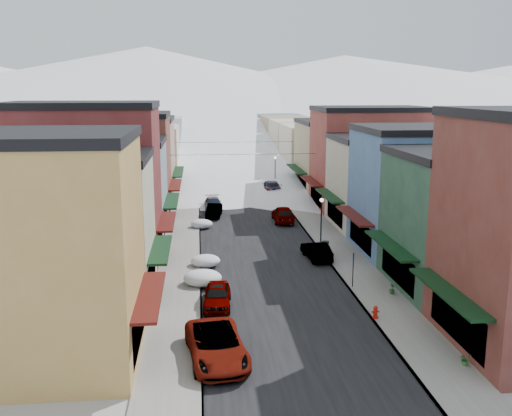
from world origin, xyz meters
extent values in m
plane|color=gray|center=(0.00, 0.00, 0.00)|extent=(600.00, 600.00, 0.00)
cube|color=black|center=(0.00, 60.00, 0.01)|extent=(10.00, 160.00, 0.01)
cube|color=gray|center=(-6.60, 60.00, 0.07)|extent=(3.20, 160.00, 0.15)
cube|color=gray|center=(6.60, 60.00, 0.07)|extent=(3.20, 160.00, 0.15)
cube|color=slate|center=(-5.05, 60.00, 0.07)|extent=(0.10, 160.00, 0.15)
cube|color=slate|center=(5.05, 60.00, 0.07)|extent=(0.10, 160.00, 0.15)
cube|color=#B78B43|center=(-13.20, 4.00, 5.50)|extent=(10.00, 8.50, 11.00)
cube|color=black|center=(-13.20, 4.00, 11.25)|extent=(10.20, 8.70, 0.50)
cube|color=#4C110D|center=(-7.60, 4.00, 3.20)|extent=(1.20, 7.22, 0.15)
cube|color=#BDB898|center=(-13.20, 12.50, 4.50)|extent=(10.00, 8.00, 9.00)
cube|color=black|center=(-13.20, 12.50, 9.25)|extent=(10.20, 8.20, 0.50)
cube|color=black|center=(-7.60, 12.50, 3.20)|extent=(1.20, 6.80, 0.15)
cube|color=maroon|center=(-13.70, 20.50, 6.00)|extent=(11.00, 8.00, 12.00)
cube|color=black|center=(-13.70, 20.50, 12.25)|extent=(11.20, 8.20, 0.50)
cube|color=#4C110D|center=(-7.60, 20.50, 3.20)|extent=(1.20, 6.80, 0.15)
cube|color=#77919F|center=(-13.20, 29.00, 4.25)|extent=(10.00, 9.00, 8.50)
cube|color=black|center=(-13.20, 29.00, 8.75)|extent=(10.20, 9.20, 0.50)
cube|color=black|center=(-7.60, 29.00, 3.20)|extent=(1.20, 7.65, 0.15)
cube|color=brown|center=(-14.20, 38.00, 5.25)|extent=(12.00, 9.00, 10.50)
cube|color=black|center=(-14.20, 38.00, 10.75)|extent=(12.20, 9.20, 0.50)
cube|color=#4C110D|center=(-7.60, 38.00, 3.20)|extent=(1.20, 7.65, 0.15)
cube|color=#A18169|center=(-13.20, 48.00, 4.75)|extent=(10.00, 11.00, 9.50)
cube|color=black|center=(-13.20, 48.00, 9.75)|extent=(10.20, 11.20, 0.50)
cube|color=black|center=(-7.60, 48.00, 3.20)|extent=(1.20, 9.35, 0.15)
cube|color=black|center=(7.60, 3.00, 3.20)|extent=(1.20, 7.65, 0.15)
cube|color=#224632|center=(13.20, 12.00, 4.50)|extent=(10.00, 9.00, 9.00)
cube|color=black|center=(13.20, 12.00, 9.25)|extent=(10.20, 9.20, 0.50)
cube|color=black|center=(7.60, 12.00, 3.20)|extent=(1.20, 7.65, 0.15)
cube|color=#436997|center=(13.20, 21.00, 5.00)|extent=(10.00, 9.00, 10.00)
cube|color=black|center=(13.20, 21.00, 10.25)|extent=(10.20, 9.20, 0.50)
cube|color=#4C110D|center=(7.60, 21.00, 3.20)|extent=(1.20, 7.65, 0.15)
cube|color=#BFB899|center=(13.70, 30.00, 4.25)|extent=(11.00, 9.00, 8.50)
cube|color=black|center=(13.70, 30.00, 8.75)|extent=(11.20, 9.20, 0.50)
cube|color=black|center=(7.60, 30.00, 3.20)|extent=(1.20, 7.65, 0.15)
cube|color=maroon|center=(14.20, 39.00, 5.50)|extent=(12.00, 9.00, 11.00)
cube|color=black|center=(14.20, 39.00, 11.25)|extent=(12.20, 9.20, 0.50)
cube|color=#4C110D|center=(7.60, 39.00, 3.20)|extent=(1.20, 7.65, 0.15)
cube|color=tan|center=(13.20, 49.00, 4.50)|extent=(10.00, 11.00, 9.00)
cube|color=black|center=(13.20, 49.00, 9.25)|extent=(10.20, 11.20, 0.50)
cube|color=black|center=(7.60, 49.00, 3.20)|extent=(1.20, 9.35, 0.15)
cube|color=gray|center=(-12.50, 62.00, 4.00)|extent=(9.00, 13.00, 8.00)
cube|color=gray|center=(12.50, 62.00, 4.00)|extent=(9.00, 13.00, 8.00)
cube|color=gray|center=(-12.50, 76.00, 4.00)|extent=(9.00, 13.00, 8.00)
cube|color=gray|center=(12.50, 76.00, 4.00)|extent=(9.00, 13.00, 8.00)
cube|color=gray|center=(-12.50, 90.00, 4.00)|extent=(9.00, 13.00, 8.00)
cube|color=gray|center=(12.50, 90.00, 4.00)|extent=(9.00, 13.00, 8.00)
cube|color=gray|center=(-12.50, 104.00, 4.00)|extent=(9.00, 13.00, 8.00)
cube|color=gray|center=(12.50, 104.00, 4.00)|extent=(9.00, 13.00, 8.00)
cube|color=silver|center=(0.00, 225.00, 6.00)|extent=(360.00, 40.00, 12.00)
cone|color=white|center=(-30.00, 275.00, 17.00)|extent=(300.00, 300.00, 34.00)
cone|color=white|center=(70.00, 270.00, 15.00)|extent=(320.00, 320.00, 30.00)
cone|color=white|center=(170.00, 290.00, 13.00)|extent=(280.00, 280.00, 26.00)
cylinder|color=black|center=(0.00, 40.00, 6.20)|extent=(16.40, 0.04, 0.04)
cylinder|color=black|center=(0.00, 55.00, 6.20)|extent=(16.40, 0.04, 0.04)
imported|color=white|center=(-4.30, 3.00, 0.82)|extent=(3.42, 6.21, 1.65)
imported|color=#94959B|center=(-4.02, 10.29, 0.71)|extent=(1.97, 4.29, 1.43)
imported|color=black|center=(-3.50, 35.88, 0.69)|extent=(1.99, 4.31, 1.37)
imported|color=#9C9FA4|center=(-3.50, 39.78, 0.67)|extent=(1.96, 4.64, 1.34)
imported|color=black|center=(4.24, 19.63, 0.71)|extent=(1.93, 4.41, 1.41)
imported|color=gray|center=(3.50, 32.88, 0.84)|extent=(2.05, 4.95, 1.68)
imported|color=black|center=(4.30, 49.10, 0.85)|extent=(2.47, 5.88, 1.70)
imported|color=#ABACB3|center=(-2.20, 61.69, 0.83)|extent=(2.34, 5.03, 1.67)
imported|color=white|center=(1.48, 67.87, 0.76)|extent=(2.80, 5.61, 1.53)
cylinder|color=red|center=(5.20, 7.11, 0.20)|extent=(0.34, 0.34, 0.10)
cylinder|color=red|center=(5.20, 7.11, 0.45)|extent=(0.24, 0.24, 0.60)
sphere|color=red|center=(5.20, 7.11, 0.79)|extent=(0.26, 0.26, 0.26)
cylinder|color=red|center=(5.20, 7.11, 0.55)|extent=(0.45, 0.10, 0.10)
cylinder|color=black|center=(5.31, 12.61, 1.34)|extent=(0.07, 0.07, 2.39)
cube|color=navy|center=(5.31, 12.61, 2.21)|extent=(0.04, 0.33, 0.43)
cylinder|color=#595C5E|center=(5.20, 20.66, 0.64)|extent=(0.56, 0.56, 0.97)
cylinder|color=black|center=(5.20, 20.66, 1.14)|extent=(0.61, 0.61, 0.06)
cylinder|color=black|center=(5.44, 23.53, 0.20)|extent=(0.28, 0.28, 0.09)
cylinder|color=black|center=(5.44, 23.53, 2.04)|extent=(0.11, 0.11, 3.77)
sphere|color=white|center=(5.44, 23.53, 4.06)|extent=(0.34, 0.34, 0.34)
cylinder|color=black|center=(5.20, 51.73, 0.20)|extent=(0.30, 0.30, 0.10)
cylinder|color=black|center=(5.20, 51.73, 2.18)|extent=(0.12, 0.12, 4.07)
sphere|color=white|center=(5.20, 51.73, 4.37)|extent=(0.37, 0.37, 0.37)
imported|color=#347233|center=(7.80, 1.00, 0.44)|extent=(0.67, 0.64, 0.59)
imported|color=#275225|center=(7.54, 10.97, 0.48)|extent=(0.52, 0.52, 0.66)
ellipsoid|color=white|center=(-4.90, 14.22, 0.56)|extent=(2.66, 2.25, 1.13)
ellipsoid|color=white|center=(-4.70, 15.42, 0.28)|extent=(1.14, 1.02, 0.57)
ellipsoid|color=white|center=(-4.64, 18.52, 0.47)|extent=(2.24, 1.90, 0.95)
ellipsoid|color=white|center=(-4.44, 19.72, 0.24)|extent=(0.96, 0.86, 0.48)
ellipsoid|color=white|center=(-4.86, 30.90, 0.45)|extent=(2.13, 1.81, 0.90)
ellipsoid|color=white|center=(-4.66, 32.10, 0.23)|extent=(0.91, 0.82, 0.46)
camera|label=1|loc=(-4.99, -23.64, 13.45)|focal=40.00mm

